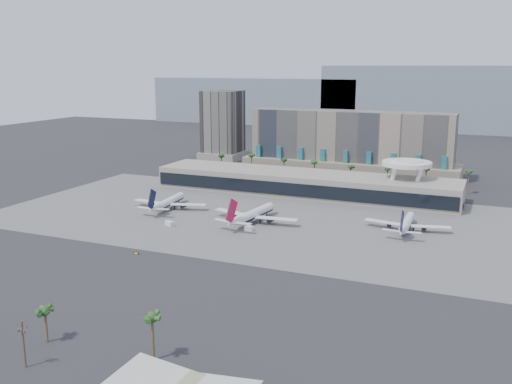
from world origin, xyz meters
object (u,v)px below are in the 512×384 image
at_px(airliner_left, 168,202).
at_px(taxiway_sign, 136,253).
at_px(service_vehicle_a, 170,223).
at_px(airliner_right, 407,223).
at_px(airliner_centre, 253,214).
at_px(utility_pole, 23,340).
at_px(service_vehicle_b, 249,228).

height_order(airliner_left, taxiway_sign, airliner_left).
bearing_deg(service_vehicle_a, airliner_right, 41.85).
xyz_separation_m(airliner_centre, service_vehicle_a, (-32.49, -19.91, -2.78)).
relative_size(utility_pole, taxiway_sign, 5.81).
height_order(airliner_centre, service_vehicle_b, airliner_centre).
bearing_deg(utility_pole, airliner_left, 108.86).
relative_size(service_vehicle_b, taxiway_sign, 1.93).
bearing_deg(airliner_right, utility_pole, -114.48).
bearing_deg(airliner_left, service_vehicle_a, -62.88).
distance_m(airliner_left, service_vehicle_a, 31.23).
distance_m(airliner_left, airliner_right, 116.71).
height_order(airliner_left, service_vehicle_b, airliner_left).
bearing_deg(airliner_left, airliner_centre, -12.79).
bearing_deg(airliner_right, taxiway_sign, -142.19).
bearing_deg(taxiway_sign, airliner_left, 102.82).
height_order(utility_pole, airliner_right, airliner_right).
bearing_deg(utility_pole, airliner_centre, 90.27).
height_order(airliner_right, taxiway_sign, airliner_right).
bearing_deg(service_vehicle_a, utility_pole, -51.43).
xyz_separation_m(airliner_left, service_vehicle_a, (16.77, -26.23, -2.45)).
bearing_deg(airliner_left, service_vehicle_b, -25.38).
bearing_deg(service_vehicle_b, airliner_right, 27.31).
distance_m(airliner_left, taxiway_sign, 70.48).
relative_size(airliner_right, service_vehicle_b, 9.71).
distance_m(airliner_centre, airliner_right, 68.62).
bearing_deg(airliner_centre, utility_pole, -83.24).
distance_m(airliner_right, taxiway_sign, 116.42).
relative_size(airliner_left, taxiway_sign, 19.66).
bearing_deg(taxiway_sign, airliner_centre, 59.69).
height_order(utility_pole, airliner_centre, airliner_centre).
bearing_deg(service_vehicle_a, taxiway_sign, -53.84).
distance_m(utility_pole, taxiway_sign, 84.44).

